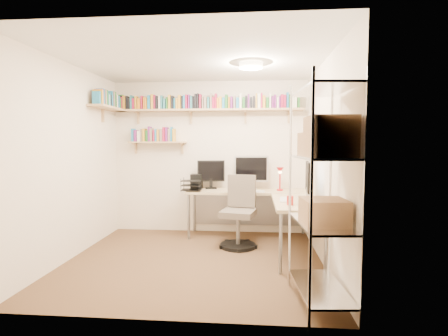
{
  "coord_description": "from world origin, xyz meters",
  "views": [
    {
      "loc": [
        0.75,
        -4.28,
        1.49
      ],
      "look_at": [
        0.33,
        0.55,
        1.14
      ],
      "focal_mm": 28.0,
      "sensor_mm": 36.0,
      "label": 1
    }
  ],
  "objects": [
    {
      "name": "ground",
      "position": [
        0.0,
        0.0,
        0.0
      ],
      "size": [
        3.2,
        3.2,
        0.0
      ],
      "primitive_type": "plane",
      "color": "#4B3820",
      "rests_on": "ground"
    },
    {
      "name": "room_shell",
      "position": [
        0.0,
        0.0,
        1.55
      ],
      "size": [
        3.24,
        3.04,
        2.52
      ],
      "color": "#F4E3C6",
      "rests_on": "ground"
    },
    {
      "name": "wall_shelves",
      "position": [
        -0.42,
        1.3,
        2.02
      ],
      "size": [
        3.12,
        1.09,
        0.8
      ],
      "color": "tan",
      "rests_on": "ground"
    },
    {
      "name": "corner_desk",
      "position": [
        0.7,
        0.97,
        0.73
      ],
      "size": [
        1.98,
        1.93,
        1.29
      ],
      "color": "#D0BE87",
      "rests_on": "ground"
    },
    {
      "name": "office_chair",
      "position": [
        0.54,
        0.67,
        0.43
      ],
      "size": [
        0.55,
        0.56,
        1.02
      ],
      "rotation": [
        0.0,
        0.0,
        -0.21
      ],
      "color": "black",
      "rests_on": "ground"
    },
    {
      "name": "wire_rack",
      "position": [
        1.36,
        -1.15,
        1.26
      ],
      "size": [
        0.51,
        0.93,
        2.07
      ],
      "rotation": [
        0.0,
        0.0,
        0.09
      ],
      "color": "silver",
      "rests_on": "ground"
    }
  ]
}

